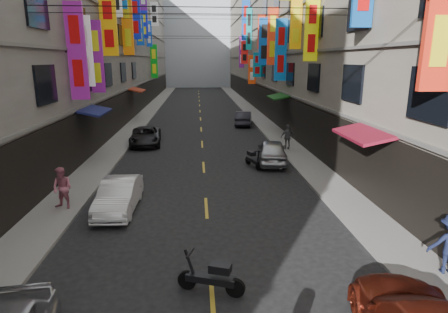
{
  "coord_description": "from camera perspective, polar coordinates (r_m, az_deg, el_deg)",
  "views": [
    {
      "loc": [
        -0.29,
        3.73,
        5.83
      ],
      "look_at": [
        0.28,
        11.79,
        3.75
      ],
      "focal_mm": 30.0,
      "sensor_mm": 36.0,
      "label": 1
    }
  ],
  "objects": [
    {
      "name": "sidewalk_left",
      "position": [
        39.12,
        -12.47,
        5.61
      ],
      "size": [
        2.0,
        90.0,
        0.12
      ],
      "primitive_type": "cube",
      "color": "slate",
      "rests_on": "ground"
    },
    {
      "name": "sidewalk_right",
      "position": [
        39.21,
        5.24,
        5.91
      ],
      "size": [
        2.0,
        90.0,
        0.12
      ],
      "primitive_type": "cube",
      "color": "slate",
      "rests_on": "ground"
    },
    {
      "name": "building_row_left",
      "position": [
        40.19,
        -22.19,
        18.64
      ],
      "size": [
        10.14,
        90.0,
        19.0
      ],
      "color": "gray",
      "rests_on": "ground"
    },
    {
      "name": "building_row_right",
      "position": [
        40.36,
        14.49,
        19.2
      ],
      "size": [
        10.14,
        90.0,
        19.0
      ],
      "color": "gray",
      "rests_on": "ground"
    },
    {
      "name": "haze_block",
      "position": [
        88.42,
        -4.06,
        17.75
      ],
      "size": [
        18.0,
        8.0,
        22.0
      ],
      "primitive_type": "cube",
      "color": "#A9B0BC",
      "rests_on": "ground"
    },
    {
      "name": "shop_signage",
      "position": [
        31.28,
        -3.87,
        20.3
      ],
      "size": [
        14.0,
        55.0,
        12.05
      ],
      "color": "#103EBC",
      "rests_on": "ground"
    },
    {
      "name": "street_awnings",
      "position": [
        22.47,
        -6.56,
        7.1
      ],
      "size": [
        13.99,
        35.2,
        0.41
      ],
      "color": "#16542A",
      "rests_on": "ground"
    },
    {
      "name": "overhead_cables",
      "position": [
        26.44,
        -3.65,
        20.85
      ],
      "size": [
        14.0,
        38.04,
        1.24
      ],
      "color": "black",
      "rests_on": "ground"
    },
    {
      "name": "lane_markings",
      "position": [
        35.75,
        -3.56,
        5.02
      ],
      "size": [
        0.12,
        80.2,
        0.01
      ],
      "color": "gold",
      "rests_on": "ground"
    },
    {
      "name": "scooter_crossing",
      "position": [
        10.07,
        -1.84,
        -17.94
      ],
      "size": [
        1.74,
        0.79,
        1.14
      ],
      "rotation": [
        0.0,
        0.0,
        1.23
      ],
      "color": "black",
      "rests_on": "ground"
    },
    {
      "name": "scooter_far_right",
      "position": [
        21.04,
        4.46,
        -0.46
      ],
      "size": [
        0.77,
        1.75,
        1.14
      ],
      "rotation": [
        0.0,
        0.0,
        3.46
      ],
      "color": "black",
      "rests_on": "ground"
    },
    {
      "name": "car_left_mid",
      "position": [
        15.5,
        -15.73,
        -5.74
      ],
      "size": [
        1.4,
        3.85,
        1.26
      ],
      "primitive_type": "imported",
      "rotation": [
        0.0,
        0.0,
        -0.02
      ],
      "color": "white",
      "rests_on": "ground"
    },
    {
      "name": "car_left_far",
      "position": [
        27.16,
        -11.85,
        3.06
      ],
      "size": [
        2.39,
        4.62,
        1.25
      ],
      "primitive_type": "imported",
      "rotation": [
        0.0,
        0.0,
        0.07
      ],
      "color": "black",
      "rests_on": "ground"
    },
    {
      "name": "car_right_mid",
      "position": [
        21.96,
        7.32,
        0.8
      ],
      "size": [
        2.26,
        4.32,
        1.4
      ],
      "primitive_type": "imported",
      "rotation": [
        0.0,
        0.0,
        2.99
      ],
      "color": "#A2A3A7",
      "rests_on": "ground"
    },
    {
      "name": "car_right_far",
      "position": [
        34.74,
        2.99,
        5.84
      ],
      "size": [
        2.02,
        4.15,
        1.31
      ],
      "primitive_type": "imported",
      "rotation": [
        0.0,
        0.0,
        2.98
      ],
      "color": "#2B2A32",
      "rests_on": "ground"
    },
    {
      "name": "pedestrian_lfar",
      "position": [
        16.09,
        -23.42,
        -4.45
      ],
      "size": [
        0.95,
        0.79,
        1.67
      ],
      "primitive_type": "imported",
      "rotation": [
        0.0,
        0.0,
        -0.33
      ],
      "color": "#C3677B",
      "rests_on": "sidewalk_left"
    },
    {
      "name": "pedestrian_rfar",
      "position": [
        25.0,
        9.68,
        2.96
      ],
      "size": [
        1.05,
        0.72,
        1.65
      ],
      "primitive_type": "imported",
      "rotation": [
        0.0,
        0.0,
        3.32
      ],
      "color": "#545456",
      "rests_on": "sidewalk_right"
    }
  ]
}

